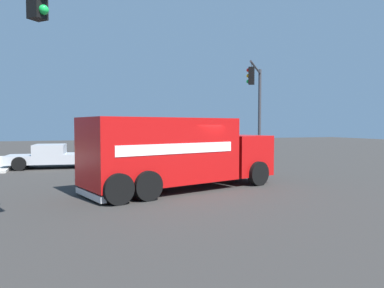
# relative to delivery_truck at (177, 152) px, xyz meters

# --- Properties ---
(ground_plane) EXTENTS (100.00, 100.00, 0.00)m
(ground_plane) POSITION_rel_delivery_truck_xyz_m (0.11, -0.34, -1.45)
(ground_plane) COLOR #33302D
(delivery_truck) EXTENTS (4.72, 8.16, 2.76)m
(delivery_truck) POSITION_rel_delivery_truck_xyz_m (0.00, 0.00, 0.00)
(delivery_truck) COLOR red
(delivery_truck) RESTS_ON ground
(traffic_light_secondary) EXTENTS (3.89, 2.89, 6.18)m
(traffic_light_secondary) POSITION_rel_delivery_truck_xyz_m (6.62, -7.24, 2.64)
(traffic_light_secondary) COLOR #38383D
(traffic_light_secondary) RESTS_ON ground
(pickup_silver) EXTENTS (2.67, 5.37, 1.38)m
(pickup_silver) POSITION_rel_delivery_truck_xyz_m (9.25, 4.74, -0.72)
(pickup_silver) COLOR #B7BABF
(pickup_silver) RESTS_ON ground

